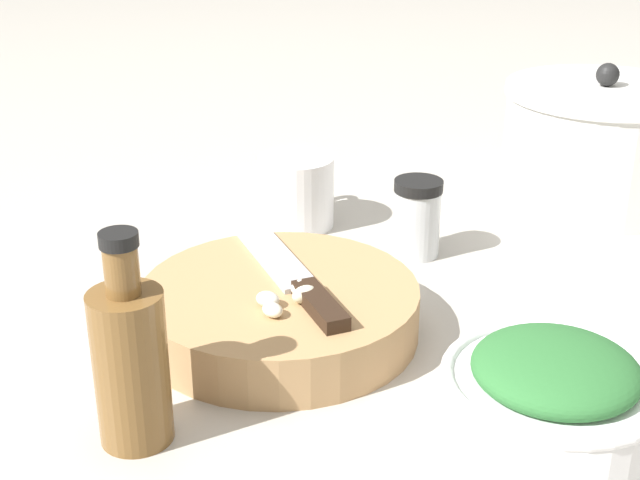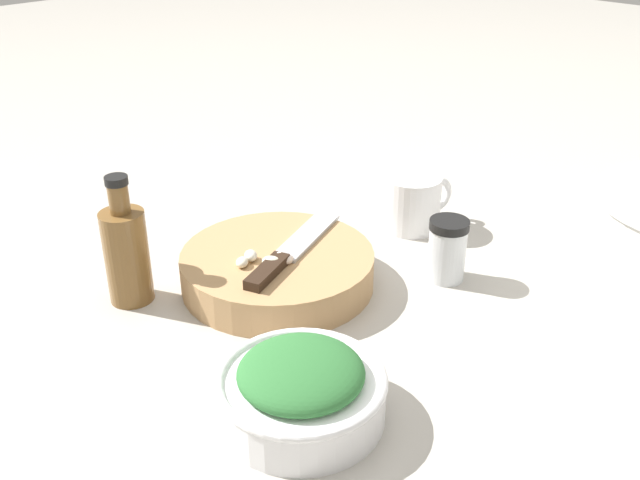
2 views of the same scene
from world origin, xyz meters
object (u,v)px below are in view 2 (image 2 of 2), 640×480
herb_bowl (301,389)px  coffee_mug (412,202)px  cutting_board (278,269)px  chef_knife (289,252)px  oil_bottle (126,252)px  spice_jar (447,250)px  garlic_cloves (264,259)px

herb_bowl → coffee_mug: coffee_mug is taller
cutting_board → chef_knife: 0.03m
oil_bottle → cutting_board: bearing=145.2°
spice_jar → coffee_mug: bearing=-125.4°
chef_knife → herb_bowl: herb_bowl is taller
spice_jar → herb_bowl: bearing=10.2°
spice_jar → coffee_mug: spice_jar is taller
chef_knife → oil_bottle: 0.20m
coffee_mug → oil_bottle: size_ratio=0.70×
garlic_cloves → spice_jar: (-0.20, 0.14, -0.01)m
garlic_cloves → oil_bottle: bearing=-43.2°
cutting_board → herb_bowl: 0.26m
coffee_mug → oil_bottle: bearing=-16.9°
spice_jar → oil_bottle: (0.33, -0.26, 0.02)m
garlic_cloves → spice_jar: size_ratio=0.79×
herb_bowl → oil_bottle: bearing=-90.5°
spice_jar → coffee_mug: 0.16m
spice_jar → cutting_board: bearing=-41.2°
coffee_mug → spice_jar: bearing=54.6°
chef_knife → oil_bottle: (0.16, -0.12, 0.02)m
garlic_cloves → coffee_mug: bearing=178.2°
cutting_board → chef_knife: bearing=115.5°
herb_bowl → oil_bottle: oil_bottle is taller
chef_knife → oil_bottle: bearing=-147.3°
chef_knife → garlic_cloves: garlic_cloves is taller
cutting_board → spice_jar: (-0.17, 0.15, 0.02)m
oil_bottle → spice_jar: bearing=141.7°
herb_bowl → chef_knife: bearing=-130.5°
garlic_cloves → spice_jar: spice_jar is taller
garlic_cloves → oil_bottle: size_ratio=0.40×
garlic_cloves → coffee_mug: coffee_mug is taller
herb_bowl → spice_jar: spice_jar is taller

